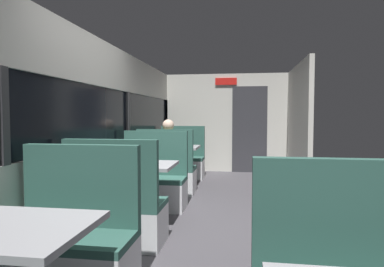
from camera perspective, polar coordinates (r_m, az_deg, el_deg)
The scene contains 14 objects.
ground_plane at distance 3.93m, azimuth 2.84°, elevation -16.81°, with size 3.30×9.20×0.02m, color #423F44.
carriage_window_panel_left at distance 4.10m, azimuth -17.73°, elevation -0.12°, with size 0.09×8.48×2.30m.
carriage_end_bulkhead at distance 7.88m, azimuth 6.26°, elevation 1.72°, with size 2.90×0.11×2.30m.
carriage_aisle_panel_right at distance 6.77m, azimuth 17.73°, elevation 1.46°, with size 0.08×2.40×2.30m, color beige.
dining_table_near_window at distance 2.13m, azimuth -29.35°, elevation -16.16°, with size 0.90×0.70×0.74m.
bench_near_window_facing_entry at distance 2.79m, azimuth -19.88°, elevation -18.09°, with size 0.95×0.50×1.10m.
dining_table_mid_window at distance 4.16m, azimuth -9.27°, elevation -6.47°, with size 0.90×0.70×0.74m.
bench_mid_window_facing_end at distance 3.58m, azimuth -12.72°, elevation -13.19°, with size 0.95×0.50×1.10m.
bench_mid_window_facing_entry at distance 4.87m, azimuth -6.71°, elevation -8.75°, with size 0.95×0.50×1.10m.
dining_table_far_window at distance 6.38m, azimuth -2.93°, elevation -3.08°, with size 0.90×0.70×0.74m.
bench_far_window_facing_end at distance 5.75m, azimuth -4.31°, elevation -6.91°, with size 0.95×0.50×1.10m.
bench_far_window_facing_entry at distance 7.10m, azimuth -1.81°, elevation -4.97°, with size 0.95×0.50×1.10m.
seated_passenger at distance 5.79m, azimuth -4.16°, elevation -4.75°, with size 0.47×0.55×1.26m.
coffee_cup_primary at distance 6.19m, azimuth -2.36°, elevation -1.92°, with size 0.07×0.07×0.09m.
Camera 1 is at (0.36, -3.68, 1.33)m, focal length 31.10 mm.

